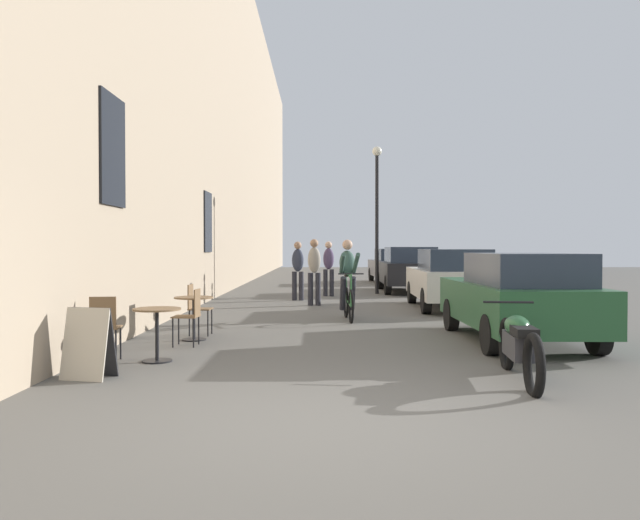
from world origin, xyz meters
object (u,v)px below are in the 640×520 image
(parked_car_fourth, at_px, (392,265))
(cafe_table_mid, at_px, (192,309))
(parked_car_third, at_px, (407,269))
(cafe_chair_near_toward_street, at_px, (103,324))
(parked_car_nearest, at_px, (516,296))
(parked_car_second, at_px, (449,278))
(street_lamp, at_px, (376,200))
(cafe_table_near, at_px, (156,323))
(pedestrian_near, at_px, (313,268))
(pedestrian_mid, at_px, (297,267))
(sandwich_board_sign, at_px, (88,343))
(cafe_chair_mid_toward_wall, at_px, (195,306))
(cafe_chair_mid_toward_street, at_px, (189,313))
(pedestrian_far, at_px, (327,265))
(cyclist_on_bicycle, at_px, (347,282))
(parked_motorcycle, at_px, (518,345))

(parked_car_fourth, bearing_deg, cafe_table_mid, -107.35)
(cafe_table_mid, relative_size, parked_car_third, 0.16)
(cafe_chair_near_toward_street, bearing_deg, parked_car_nearest, 16.54)
(cafe_chair_near_toward_street, distance_m, parked_car_third, 14.61)
(cafe_chair_near_toward_street, relative_size, parked_car_second, 0.21)
(parked_car_nearest, relative_size, parked_car_second, 0.96)
(cafe_table_mid, bearing_deg, street_lamp, 69.14)
(cafe_table_near, xyz_separation_m, pedestrian_near, (2.04, 8.20, 0.48))
(cafe_chair_near_toward_street, height_order, pedestrian_mid, pedestrian_mid)
(parked_car_fourth, bearing_deg, parked_car_third, -91.35)
(sandwich_board_sign, xyz_separation_m, parked_car_fourth, (5.91, 19.97, 0.36))
(cafe_chair_mid_toward_wall, bearing_deg, cafe_chair_mid_toward_street, -82.88)
(cafe_table_mid, bearing_deg, sandwich_board_sign, -101.47)
(pedestrian_mid, distance_m, pedestrian_far, 1.83)
(cyclist_on_bicycle, bearing_deg, parked_car_fourth, 79.42)
(parked_car_second, relative_size, parked_car_fourth, 1.00)
(pedestrian_far, bearing_deg, parked_car_fourth, 68.66)
(cafe_chair_near_toward_street, xyz_separation_m, parked_car_third, (5.94, 13.35, 0.29))
(sandwich_board_sign, xyz_separation_m, parked_car_third, (5.77, 14.35, 0.39))
(cafe_table_near, height_order, cafe_chair_mid_toward_wall, cafe_chair_mid_toward_wall)
(sandwich_board_sign, relative_size, pedestrian_near, 0.47)
(sandwich_board_sign, relative_size, parked_motorcycle, 0.39)
(pedestrian_near, xyz_separation_m, parked_car_third, (3.21, 5.08, -0.19))
(cafe_table_mid, distance_m, parked_car_third, 12.44)
(cafe_chair_mid_toward_wall, xyz_separation_m, street_lamp, (4.07, 9.87, 2.59))
(cafe_table_mid, xyz_separation_m, cafe_chair_mid_toward_street, (0.08, -0.61, -0.00))
(sandwich_board_sign, xyz_separation_m, parked_car_nearest, (5.92, 2.81, 0.33))
(cyclist_on_bicycle, height_order, parked_motorcycle, cyclist_on_bicycle)
(parked_motorcycle, bearing_deg, parked_car_fourth, 87.46)
(street_lamp, bearing_deg, parked_car_second, -74.81)
(pedestrian_mid, relative_size, pedestrian_far, 0.99)
(cyclist_on_bicycle, distance_m, parked_car_third, 8.64)
(cafe_table_near, distance_m, cafe_chair_mid_toward_wall, 2.56)
(cafe_chair_mid_toward_wall, xyz_separation_m, parked_car_second, (5.46, 4.75, 0.26))
(parked_car_nearest, relative_size, parked_motorcycle, 1.90)
(cafe_chair_near_toward_street, relative_size, cyclist_on_bicycle, 0.51)
(sandwich_board_sign, xyz_separation_m, cyclist_on_bicycle, (3.31, 6.07, 0.39))
(cafe_table_mid, relative_size, street_lamp, 0.15)
(cafe_table_near, distance_m, parked_car_fourth, 19.64)
(cafe_chair_near_toward_street, bearing_deg, cafe_chair_mid_toward_wall, 75.03)
(cafe_chair_mid_toward_street, distance_m, parked_car_third, 12.97)
(pedestrian_far, bearing_deg, cafe_chair_near_toward_street, -105.33)
(cafe_table_near, height_order, cafe_chair_mid_toward_street, cafe_chair_mid_toward_street)
(cyclist_on_bicycle, height_order, parked_car_second, cyclist_on_bicycle)
(cafe_chair_mid_toward_street, height_order, street_lamp, street_lamp)
(cafe_table_mid, xyz_separation_m, parked_car_second, (5.38, 5.36, 0.26))
(cafe_table_near, bearing_deg, cafe_chair_near_toward_street, -173.66)
(pedestrian_mid, bearing_deg, parked_car_third, 42.95)
(parked_car_nearest, xyz_separation_m, parked_car_second, (0.08, 5.58, 0.03))
(parked_car_nearest, relative_size, parked_car_fourth, 0.96)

